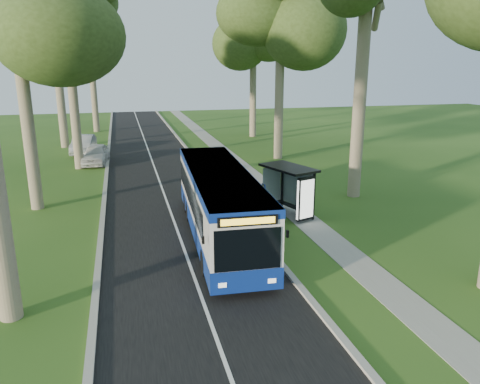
{
  "coord_description": "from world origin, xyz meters",
  "views": [
    {
      "loc": [
        -5.78,
        -18.49,
        7.74
      ],
      "look_at": [
        -0.32,
        2.93,
        1.6
      ],
      "focal_mm": 35.0,
      "sensor_mm": 36.0,
      "label": 1
    }
  ],
  "objects_px": {
    "car_silver": "(83,144)",
    "bus": "(219,204)",
    "bus_stop_sign": "(263,203)",
    "bus_shelter": "(294,183)",
    "car_white": "(96,154)",
    "litter_bin": "(251,189)"
  },
  "relations": [
    {
      "from": "bus_stop_sign",
      "to": "bus_shelter",
      "type": "distance_m",
      "value": 3.04
    },
    {
      "from": "litter_bin",
      "to": "car_silver",
      "type": "relative_size",
      "value": 0.2
    },
    {
      "from": "car_white",
      "to": "bus_stop_sign",
      "type": "bearing_deg",
      "value": -59.92
    },
    {
      "from": "litter_bin",
      "to": "car_silver",
      "type": "height_order",
      "value": "car_silver"
    },
    {
      "from": "bus_shelter",
      "to": "car_silver",
      "type": "height_order",
      "value": "bus_shelter"
    },
    {
      "from": "bus_shelter",
      "to": "bus",
      "type": "bearing_deg",
      "value": -174.08
    },
    {
      "from": "bus",
      "to": "car_white",
      "type": "relative_size",
      "value": 2.66
    },
    {
      "from": "car_silver",
      "to": "bus",
      "type": "bearing_deg",
      "value": -66.97
    },
    {
      "from": "bus_stop_sign",
      "to": "car_white",
      "type": "bearing_deg",
      "value": 110.12
    },
    {
      "from": "bus",
      "to": "car_silver",
      "type": "distance_m",
      "value": 24.47
    },
    {
      "from": "bus_stop_sign",
      "to": "litter_bin",
      "type": "distance_m",
      "value": 6.49
    },
    {
      "from": "bus_stop_sign",
      "to": "car_white",
      "type": "xyz_separation_m",
      "value": [
        -8.15,
        18.42,
        -0.79
      ]
    },
    {
      "from": "bus_shelter",
      "to": "car_white",
      "type": "bearing_deg",
      "value": 103.12
    },
    {
      "from": "bus_shelter",
      "to": "litter_bin",
      "type": "distance_m",
      "value": 4.59
    },
    {
      "from": "bus_stop_sign",
      "to": "litter_bin",
      "type": "bearing_deg",
      "value": 75.7
    },
    {
      "from": "bus_stop_sign",
      "to": "bus_shelter",
      "type": "relative_size",
      "value": 0.73
    },
    {
      "from": "car_silver",
      "to": "car_white",
      "type": "bearing_deg",
      "value": -70.46
    },
    {
      "from": "bus_stop_sign",
      "to": "bus_shelter",
      "type": "bearing_deg",
      "value": 38.72
    },
    {
      "from": "bus",
      "to": "litter_bin",
      "type": "bearing_deg",
      "value": 65.72
    },
    {
      "from": "bus_stop_sign",
      "to": "bus_shelter",
      "type": "height_order",
      "value": "bus_shelter"
    },
    {
      "from": "bus_stop_sign",
      "to": "bus_shelter",
      "type": "xyz_separation_m",
      "value": [
        2.24,
        2.05,
        0.28
      ]
    },
    {
      "from": "bus_shelter",
      "to": "car_white",
      "type": "xyz_separation_m",
      "value": [
        -10.39,
        16.38,
        -1.07
      ]
    }
  ]
}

